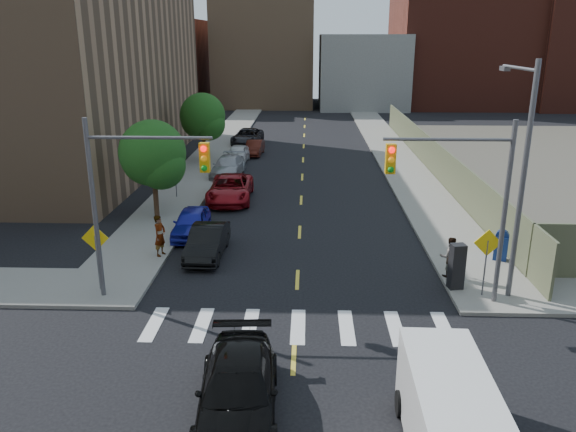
# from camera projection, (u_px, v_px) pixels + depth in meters

# --- Properties ---
(ground) EXTENTS (160.00, 160.00, 0.00)m
(ground) POSITION_uv_depth(u_px,v_px,m) (292.00, 396.00, 15.89)
(ground) COLOR black
(ground) RESTS_ON ground
(sidewalk_nw) EXTENTS (3.50, 73.00, 0.15)m
(sidewalk_nw) POSITION_uv_depth(u_px,v_px,m) (226.00, 138.00, 55.62)
(sidewalk_nw) COLOR gray
(sidewalk_nw) RESTS_ON ground
(sidewalk_ne) EXTENTS (3.50, 73.00, 0.15)m
(sidewalk_ne) POSITION_uv_depth(u_px,v_px,m) (383.00, 139.00, 55.10)
(sidewalk_ne) COLOR gray
(sidewalk_ne) RESTS_ON ground
(fence_north) EXTENTS (0.12, 44.00, 2.50)m
(fence_north) POSITION_uv_depth(u_px,v_px,m) (431.00, 156.00, 41.83)
(fence_north) COLOR #55593E
(fence_north) RESTS_ON ground
(building_nw) EXTENTS (22.00, 30.00, 16.00)m
(building_nw) POSITION_uv_depth(u_px,v_px,m) (15.00, 60.00, 42.74)
(building_nw) COLOR #8C6B4C
(building_nw) RESTS_ON ground
(bg_bldg_west) EXTENTS (14.00, 18.00, 12.00)m
(bg_bldg_west) POSITION_uv_depth(u_px,v_px,m) (155.00, 63.00, 81.41)
(bg_bldg_west) COLOR #592319
(bg_bldg_west) RESTS_ON ground
(bg_bldg_midwest) EXTENTS (14.00, 16.00, 15.00)m
(bg_bldg_midwest) POSITION_uv_depth(u_px,v_px,m) (265.00, 52.00, 82.32)
(bg_bldg_midwest) COLOR #8C6B4C
(bg_bldg_midwest) RESTS_ON ground
(bg_bldg_center) EXTENTS (12.00, 16.00, 10.00)m
(bg_bldg_center) POSITION_uv_depth(u_px,v_px,m) (361.00, 71.00, 80.71)
(bg_bldg_center) COLOR gray
(bg_bldg_center) RESTS_ON ground
(bg_bldg_east) EXTENTS (18.00, 18.00, 16.00)m
(bg_bldg_east) POSITION_uv_depth(u_px,v_px,m) (458.00, 49.00, 81.22)
(bg_bldg_east) COLOR #592319
(bg_bldg_east) RESTS_ON ground
(signal_nw) EXTENTS (4.59, 0.30, 7.00)m
(signal_nw) POSITION_uv_depth(u_px,v_px,m) (133.00, 186.00, 20.41)
(signal_nw) COLOR #59595E
(signal_nw) RESTS_ON ground
(signal_ne) EXTENTS (4.59, 0.30, 7.00)m
(signal_ne) POSITION_uv_depth(u_px,v_px,m) (464.00, 189.00, 20.01)
(signal_ne) COLOR #59595E
(signal_ne) RESTS_ON ground
(streetlight_ne) EXTENTS (0.25, 3.70, 9.00)m
(streetlight_ne) POSITION_uv_depth(u_px,v_px,m) (521.00, 165.00, 20.58)
(streetlight_ne) COLOR #59595E
(streetlight_ne) RESTS_ON ground
(warn_sign_nw) EXTENTS (1.06, 0.06, 2.83)m
(warn_sign_nw) POSITION_uv_depth(u_px,v_px,m) (96.00, 245.00, 21.73)
(warn_sign_nw) COLOR #59595E
(warn_sign_nw) RESTS_ON ground
(warn_sign_ne) EXTENTS (1.06, 0.06, 2.83)m
(warn_sign_ne) POSITION_uv_depth(u_px,v_px,m) (487.00, 250.00, 21.22)
(warn_sign_ne) COLOR #59595E
(warn_sign_ne) RESTS_ON ground
(warn_sign_midwest) EXTENTS (1.06, 0.06, 2.83)m
(warn_sign_midwest) POSITION_uv_depth(u_px,v_px,m) (175.00, 168.00, 34.57)
(warn_sign_midwest) COLOR #59595E
(warn_sign_midwest) RESTS_ON ground
(tree_west_near) EXTENTS (3.66, 3.64, 5.52)m
(tree_west_near) POSITION_uv_depth(u_px,v_px,m) (153.00, 157.00, 30.36)
(tree_west_near) COLOR #332114
(tree_west_near) RESTS_ON ground
(tree_west_far) EXTENTS (3.66, 3.64, 5.52)m
(tree_west_far) POSITION_uv_depth(u_px,v_px,m) (203.00, 119.00, 44.64)
(tree_west_far) COLOR #332114
(tree_west_far) RESTS_ON ground
(parked_car_blue) EXTENTS (1.71, 4.10, 1.39)m
(parked_car_blue) POSITION_uv_depth(u_px,v_px,m) (191.00, 223.00, 28.50)
(parked_car_blue) COLOR #1C1F9B
(parked_car_blue) RESTS_ON ground
(parked_car_black) EXTENTS (1.57, 4.31, 1.41)m
(parked_car_black) POSITION_uv_depth(u_px,v_px,m) (207.00, 242.00, 25.82)
(parked_car_black) COLOR black
(parked_car_black) RESTS_ON ground
(parked_car_red) EXTENTS (2.73, 5.64, 1.55)m
(parked_car_red) POSITION_uv_depth(u_px,v_px,m) (230.00, 189.00, 34.59)
(parked_car_red) COLOR maroon
(parked_car_red) RESTS_ON ground
(parked_car_silver) EXTENTS (2.40, 5.06, 1.42)m
(parked_car_silver) POSITION_uv_depth(u_px,v_px,m) (228.00, 166.00, 40.77)
(parked_car_silver) COLOR #A0A2A7
(parked_car_silver) RESTS_ON ground
(parked_car_white) EXTENTS (1.76, 4.15, 1.40)m
(parked_car_white) POSITION_uv_depth(u_px,v_px,m) (238.00, 154.00, 45.16)
(parked_car_white) COLOR silver
(parked_car_white) RESTS_ON ground
(parked_car_maroon) EXTENTS (1.53, 3.85, 1.24)m
(parked_car_maroon) POSITION_uv_depth(u_px,v_px,m) (254.00, 148.00, 48.06)
(parked_car_maroon) COLOR #3F140C
(parked_car_maroon) RESTS_ON ground
(parked_car_grey) EXTENTS (2.93, 5.46, 1.46)m
(parked_car_grey) POSITION_uv_depth(u_px,v_px,m) (247.00, 137.00, 52.76)
(parked_car_grey) COLOR black
(parked_car_grey) RESTS_ON ground
(black_sedan) EXTENTS (2.43, 5.34, 1.52)m
(black_sedan) POSITION_uv_depth(u_px,v_px,m) (238.00, 390.00, 14.91)
(black_sedan) COLOR black
(black_sedan) RESTS_ON ground
(cargo_van) EXTENTS (2.09, 4.84, 2.20)m
(cargo_van) POSITION_uv_depth(u_px,v_px,m) (448.00, 412.00, 13.39)
(cargo_van) COLOR silver
(cargo_van) RESTS_ON ground
(mailbox) EXTENTS (0.70, 0.62, 1.41)m
(mailbox) POSITION_uv_depth(u_px,v_px,m) (501.00, 245.00, 25.02)
(mailbox) COLOR navy
(mailbox) RESTS_ON sidewalk_ne
(payphone) EXTENTS (0.62, 0.54, 1.85)m
(payphone) POSITION_uv_depth(u_px,v_px,m) (457.00, 266.00, 22.10)
(payphone) COLOR black
(payphone) RESTS_ON sidewalk_ne
(pedestrian_west) EXTENTS (0.66, 0.81, 1.90)m
(pedestrian_west) POSITION_uv_depth(u_px,v_px,m) (160.00, 235.00, 25.45)
(pedestrian_west) COLOR gray
(pedestrian_west) RESTS_ON sidewalk_nw
(pedestrian_east) EXTENTS (0.85, 0.66, 1.73)m
(pedestrian_east) POSITION_uv_depth(u_px,v_px,m) (450.00, 257.00, 23.21)
(pedestrian_east) COLOR gray
(pedestrian_east) RESTS_ON sidewalk_ne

